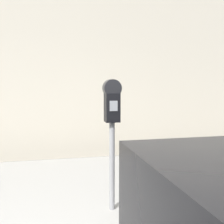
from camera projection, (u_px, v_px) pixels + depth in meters
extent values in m
cube|color=#9E9B96|center=(61.00, 191.00, 4.13)|extent=(24.00, 2.80, 0.13)
cube|color=beige|center=(52.00, 9.00, 5.85)|extent=(24.00, 0.30, 5.69)
cylinder|color=gray|center=(112.00, 166.00, 3.35)|extent=(0.06, 0.06, 0.96)
cube|color=black|center=(112.00, 107.00, 3.28)|extent=(0.15, 0.15, 0.30)
cube|color=gray|center=(114.00, 106.00, 3.20)|extent=(0.08, 0.01, 0.11)
cylinder|color=black|center=(112.00, 88.00, 3.25)|extent=(0.19, 0.12, 0.19)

